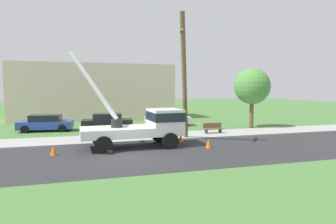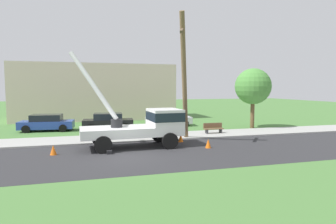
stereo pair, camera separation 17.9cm
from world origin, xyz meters
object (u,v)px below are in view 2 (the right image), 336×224
object	(u,v)px
parked_sedan_black	(108,121)
parked_sedan_silver	(168,119)
utility_truck	(145,124)
traffic_cone_curbside	(181,138)
roadside_tree_near	(253,87)
parked_sedan_blue	(47,123)
leaning_utility_pole	(184,79)
park_bench	(213,129)
traffic_cone_ahead	(208,143)
traffic_cone_behind	(53,150)

from	to	relation	value
parked_sedan_black	parked_sedan_silver	bearing A→B (deg)	6.16
utility_truck	parked_sedan_silver	bearing A→B (deg)	65.79
traffic_cone_curbside	roadside_tree_near	xyz separation A→B (m)	(8.49, 4.76, 3.53)
parked_sedan_blue	parked_sedan_black	distance (m)	5.17
parked_sedan_blue	parked_sedan_silver	xyz separation A→B (m)	(10.98, 0.40, 0.00)
leaning_utility_pole	park_bench	bearing A→B (deg)	38.03
park_bench	utility_truck	bearing A→B (deg)	-152.20
leaning_utility_pole	traffic_cone_curbside	world-z (taller)	leaning_utility_pole
traffic_cone_curbside	parked_sedan_silver	xyz separation A→B (m)	(1.47, 8.31, 0.43)
traffic_cone_curbside	parked_sedan_blue	xyz separation A→B (m)	(-9.52, 7.90, 0.43)
parked_sedan_black	parked_sedan_silver	size ratio (longest dim) A/B	1.00
parked_sedan_blue	roadside_tree_near	size ratio (longest dim) A/B	0.83
traffic_cone_ahead	traffic_cone_behind	bearing A→B (deg)	176.18
leaning_utility_pole	parked_sedan_silver	bearing A→B (deg)	81.21
utility_truck	parked_sedan_silver	xyz separation A→B (m)	(4.13, 9.19, -0.70)
utility_truck	roadside_tree_near	distance (m)	12.73
parked_sedan_black	roadside_tree_near	distance (m)	13.53
leaning_utility_pole	parked_sedan_blue	distance (m)	13.15
parked_sedan_black	traffic_cone_ahead	bearing A→B (deg)	-62.07
roadside_tree_near	parked_sedan_black	bearing A→B (deg)	167.21
utility_truck	parked_sedan_black	distance (m)	8.75
traffic_cone_ahead	traffic_cone_behind	distance (m)	9.04
parked_sedan_blue	park_bench	world-z (taller)	parked_sedan_blue
leaning_utility_pole	park_bench	world-z (taller)	leaning_utility_pole
leaning_utility_pole	roadside_tree_near	distance (m)	9.76
traffic_cone_ahead	parked_sedan_blue	world-z (taller)	parked_sedan_blue
traffic_cone_curbside	parked_sedan_blue	size ratio (longest dim) A/B	0.12
parked_sedan_black	roadside_tree_near	bearing A→B (deg)	-12.79
traffic_cone_curbside	traffic_cone_behind	bearing A→B (deg)	-167.34
traffic_cone_curbside	parked_sedan_blue	world-z (taller)	parked_sedan_blue
traffic_cone_curbside	roadside_tree_near	bearing A→B (deg)	29.29
leaning_utility_pole	parked_sedan_black	bearing A→B (deg)	119.49
traffic_cone_curbside	parked_sedan_silver	size ratio (longest dim) A/B	0.12
traffic_cone_ahead	traffic_cone_behind	xyz separation A→B (m)	(-9.02, 0.60, 0.00)
traffic_cone_behind	traffic_cone_curbside	xyz separation A→B (m)	(8.02, 1.80, 0.00)
utility_truck	parked_sedan_silver	size ratio (longest dim) A/B	1.51
utility_truck	parked_sedan_blue	world-z (taller)	utility_truck
traffic_cone_behind	parked_sedan_black	xyz separation A→B (m)	(3.68, 9.48, 0.43)
utility_truck	traffic_cone_behind	distance (m)	5.56
parked_sedan_black	traffic_cone_curbside	bearing A→B (deg)	-60.48
traffic_cone_ahead	parked_sedan_blue	distance (m)	14.73
traffic_cone_ahead	traffic_cone_curbside	xyz separation A→B (m)	(-1.00, 2.41, 0.00)
leaning_utility_pole	traffic_cone_ahead	bearing A→B (deg)	-68.23
parked_sedan_blue	parked_sedan_silver	distance (m)	10.99
parked_sedan_blue	roadside_tree_near	bearing A→B (deg)	-9.89
traffic_cone_ahead	utility_truck	bearing A→B (deg)	157.37
leaning_utility_pole	traffic_cone_curbside	bearing A→B (deg)	118.39
parked_sedan_blue	parked_sedan_silver	world-z (taller)	same
roadside_tree_near	park_bench	bearing A→B (deg)	-154.40
traffic_cone_ahead	traffic_cone_curbside	bearing A→B (deg)	112.52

